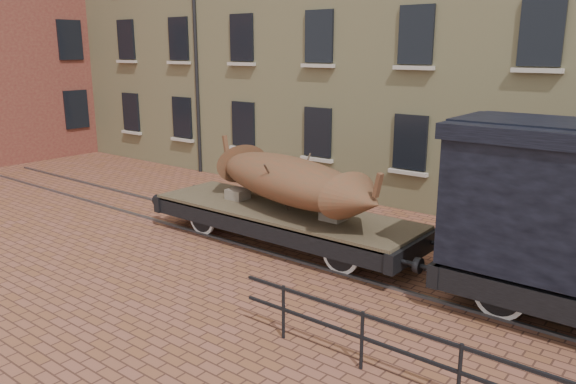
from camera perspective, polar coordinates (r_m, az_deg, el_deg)
The scene contains 4 objects.
ground at distance 14.75m, azimuth -0.31°, elevation -5.45°, with size 90.00×90.00×0.00m, color brown.
rail_track at distance 14.74m, azimuth -0.31°, elevation -5.34°, with size 30.00×1.52×0.06m.
flatcar_wagon at distance 14.55m, azimuth -0.57°, elevation -2.46°, with size 8.37×2.27×1.26m.
iron_boat at distance 14.17m, azimuth 0.04°, elevation 1.30°, with size 6.45×3.25×1.56m.
Camera 1 is at (8.67, -10.84, 4.99)m, focal length 35.00 mm.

